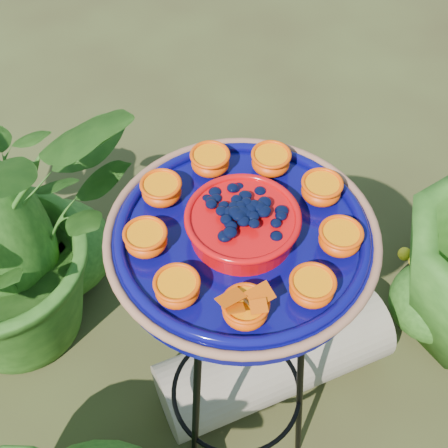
# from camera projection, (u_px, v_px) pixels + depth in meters

# --- Properties ---
(tripod_stand) EXTENTS (0.38, 0.38, 0.87)m
(tripod_stand) POSITION_uv_depth(u_px,v_px,m) (238.00, 345.00, 1.33)
(tripod_stand) COLOR black
(tripod_stand) RESTS_ON ground
(feeder_dish) EXTENTS (0.53, 0.53, 0.10)m
(feeder_dish) POSITION_uv_depth(u_px,v_px,m) (242.00, 234.00, 1.03)
(feeder_dish) COLOR #080754
(feeder_dish) RESTS_ON tripod_stand
(driftwood_log) EXTENTS (0.70, 0.40, 0.22)m
(driftwood_log) POSITION_uv_depth(u_px,v_px,m) (274.00, 360.00, 1.76)
(driftwood_log) COLOR gray
(driftwood_log) RESTS_ON ground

